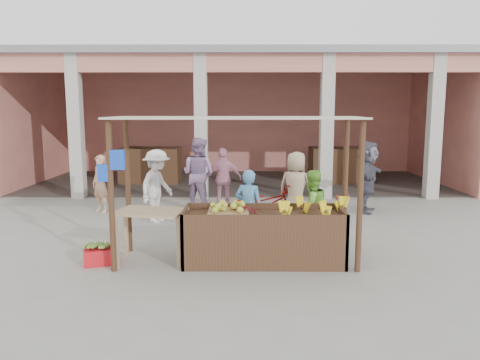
{
  "coord_description": "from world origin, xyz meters",
  "views": [
    {
      "loc": [
        0.15,
        -7.45,
        2.51
      ],
      "look_at": [
        0.11,
        1.2,
        1.19
      ],
      "focal_mm": 35.0,
      "sensor_mm": 36.0,
      "label": 1
    }
  ],
  "objects_px": {
    "red_crate": "(100,256)",
    "vendor_blue": "(249,205)",
    "side_table": "(151,219)",
    "fruit_stall": "(263,239)",
    "motorcycle": "(265,204)",
    "vendor_green": "(311,206)"
  },
  "relations": [
    {
      "from": "fruit_stall",
      "to": "side_table",
      "type": "xyz_separation_m",
      "value": [
        -1.84,
        -0.02,
        0.33
      ]
    },
    {
      "from": "fruit_stall",
      "to": "vendor_blue",
      "type": "bearing_deg",
      "value": 103.51
    },
    {
      "from": "side_table",
      "to": "red_crate",
      "type": "xyz_separation_m",
      "value": [
        -0.83,
        -0.08,
        -0.6
      ]
    },
    {
      "from": "vendor_green",
      "to": "vendor_blue",
      "type": "bearing_deg",
      "value": -26.6
    },
    {
      "from": "red_crate",
      "to": "motorcycle",
      "type": "height_order",
      "value": "motorcycle"
    },
    {
      "from": "side_table",
      "to": "fruit_stall",
      "type": "bearing_deg",
      "value": 12.09
    },
    {
      "from": "red_crate",
      "to": "vendor_blue",
      "type": "bearing_deg",
      "value": 4.94
    },
    {
      "from": "side_table",
      "to": "vendor_green",
      "type": "xyz_separation_m",
      "value": [
        2.76,
        0.98,
        0.01
      ]
    },
    {
      "from": "red_crate",
      "to": "motorcycle",
      "type": "relative_size",
      "value": 0.28
    },
    {
      "from": "motorcycle",
      "to": "vendor_green",
      "type": "bearing_deg",
      "value": -165.29
    },
    {
      "from": "vendor_green",
      "to": "motorcycle",
      "type": "xyz_separation_m",
      "value": [
        -0.76,
        1.58,
        -0.28
      ]
    },
    {
      "from": "red_crate",
      "to": "side_table",
      "type": "bearing_deg",
      "value": -12.79
    },
    {
      "from": "fruit_stall",
      "to": "motorcycle",
      "type": "distance_m",
      "value": 2.55
    },
    {
      "from": "side_table",
      "to": "vendor_green",
      "type": "bearing_deg",
      "value": 30.93
    },
    {
      "from": "fruit_stall",
      "to": "red_crate",
      "type": "height_order",
      "value": "fruit_stall"
    },
    {
      "from": "vendor_blue",
      "to": "side_table",
      "type": "bearing_deg",
      "value": 50.53
    },
    {
      "from": "motorcycle",
      "to": "side_table",
      "type": "bearing_deg",
      "value": 131.09
    },
    {
      "from": "red_crate",
      "to": "motorcycle",
      "type": "bearing_deg",
      "value": 24.77
    },
    {
      "from": "fruit_stall",
      "to": "vendor_blue",
      "type": "xyz_separation_m",
      "value": [
        -0.23,
        0.95,
        0.36
      ]
    },
    {
      "from": "side_table",
      "to": "motorcycle",
      "type": "bearing_deg",
      "value": 63.46
    },
    {
      "from": "side_table",
      "to": "red_crate",
      "type": "height_order",
      "value": "side_table"
    },
    {
      "from": "fruit_stall",
      "to": "red_crate",
      "type": "xyz_separation_m",
      "value": [
        -2.67,
        -0.1,
        -0.27
      ]
    }
  ]
}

